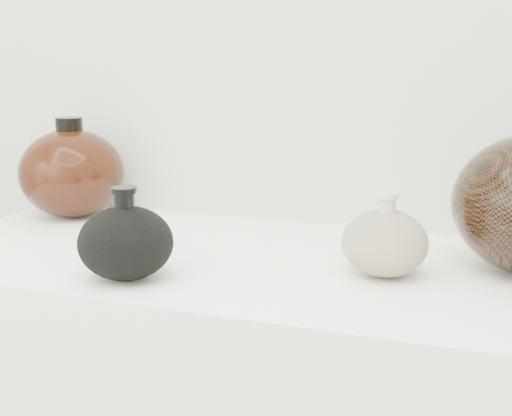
% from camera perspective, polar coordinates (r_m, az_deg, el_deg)
% --- Properties ---
extents(black_gourd_vase, '(0.17, 0.17, 0.13)m').
position_cam_1_polar(black_gourd_vase, '(1.01, -10.38, -2.70)').
color(black_gourd_vase, black).
rests_on(black_gourd_vase, display_counter).
extents(cream_gourd_vase, '(0.16, 0.16, 0.12)m').
position_cam_1_polar(cream_gourd_vase, '(1.02, 10.26, -2.72)').
color(cream_gourd_vase, beige).
rests_on(cream_gourd_vase, display_counter).
extents(left_round_pot, '(0.25, 0.25, 0.19)m').
position_cam_1_polar(left_round_pot, '(1.41, -14.53, 2.74)').
color(left_round_pot, black).
rests_on(left_round_pot, display_counter).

